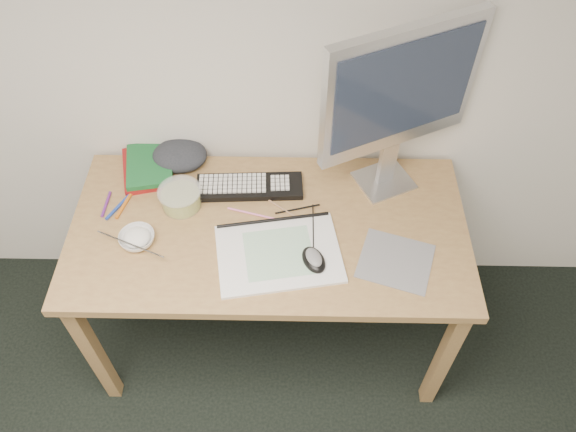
# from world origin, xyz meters

# --- Properties ---
(desk) EXTENTS (1.40, 0.70, 0.75)m
(desk) POSITION_xyz_m (0.05, 1.43, 0.67)
(desk) COLOR #A8854D
(desk) RESTS_ON ground
(mousepad) EXTENTS (0.29, 0.28, 0.00)m
(mousepad) POSITION_xyz_m (0.49, 1.29, 0.75)
(mousepad) COLOR gray
(mousepad) RESTS_ON desk
(sketchpad) EXTENTS (0.46, 0.36, 0.01)m
(sketchpad) POSITION_xyz_m (0.09, 1.31, 0.76)
(sketchpad) COLOR silver
(sketchpad) RESTS_ON desk
(keyboard) EXTENTS (0.40, 0.14, 0.02)m
(keyboard) POSITION_xyz_m (-0.02, 1.61, 0.76)
(keyboard) COLOR black
(keyboard) RESTS_ON desk
(monitor) EXTENTS (0.52, 0.28, 0.65)m
(monitor) POSITION_xyz_m (0.48, 1.66, 1.16)
(monitor) COLOR silver
(monitor) RESTS_ON desk
(mouse) EXTENTS (0.11, 0.13, 0.04)m
(mouse) POSITION_xyz_m (0.21, 1.28, 0.78)
(mouse) COLOR black
(mouse) RESTS_ON sketchpad
(rice_bowl) EXTENTS (0.14, 0.14, 0.04)m
(rice_bowl) POSITION_xyz_m (-0.39, 1.36, 0.77)
(rice_bowl) COLOR white
(rice_bowl) RESTS_ON desk
(chopsticks) EXTENTS (0.24, 0.12, 0.02)m
(chopsticks) POSITION_xyz_m (-0.40, 1.32, 0.79)
(chopsticks) COLOR silver
(chopsticks) RESTS_ON rice_bowl
(fruit_tub) EXTENTS (0.17, 0.17, 0.08)m
(fruit_tub) POSITION_xyz_m (-0.26, 1.53, 0.79)
(fruit_tub) COLOR #C1C445
(fruit_tub) RESTS_ON desk
(book_red) EXTENTS (0.23, 0.27, 0.02)m
(book_red) POSITION_xyz_m (-0.42, 1.70, 0.76)
(book_red) COLOR maroon
(book_red) RESTS_ON desk
(book_green) EXTENTS (0.21, 0.26, 0.02)m
(book_green) POSITION_xyz_m (-0.41, 1.70, 0.78)
(book_green) COLOR #165A29
(book_green) RESTS_ON book_red
(cloth_lump) EXTENTS (0.21, 0.19, 0.07)m
(cloth_lump) POSITION_xyz_m (-0.30, 1.75, 0.79)
(cloth_lump) COLOR #292B31
(cloth_lump) RESTS_ON desk
(pencil_pink) EXTENTS (0.18, 0.06, 0.01)m
(pencil_pink) POSITION_xyz_m (-0.01, 1.49, 0.75)
(pencil_pink) COLOR pink
(pencil_pink) RESTS_ON desk
(pencil_tan) EXTENTS (0.14, 0.11, 0.01)m
(pencil_tan) POSITION_xyz_m (0.10, 1.51, 0.75)
(pencil_tan) COLOR #A47B56
(pencil_tan) RESTS_ON desk
(pencil_black) EXTENTS (0.16, 0.05, 0.01)m
(pencil_black) POSITION_xyz_m (0.16, 1.51, 0.75)
(pencil_black) COLOR black
(pencil_black) RESTS_ON desk
(marker_blue) EXTENTS (0.07, 0.12, 0.01)m
(marker_blue) POSITION_xyz_m (-0.49, 1.51, 0.76)
(marker_blue) COLOR #1D3A9E
(marker_blue) RESTS_ON desk
(marker_orange) EXTENTS (0.05, 0.14, 0.01)m
(marker_orange) POSITION_xyz_m (-0.47, 1.52, 0.76)
(marker_orange) COLOR orange
(marker_orange) RESTS_ON desk
(marker_purple) EXTENTS (0.01, 0.12, 0.01)m
(marker_purple) POSITION_xyz_m (-0.54, 1.52, 0.76)
(marker_purple) COLOR #61227C
(marker_purple) RESTS_ON desk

